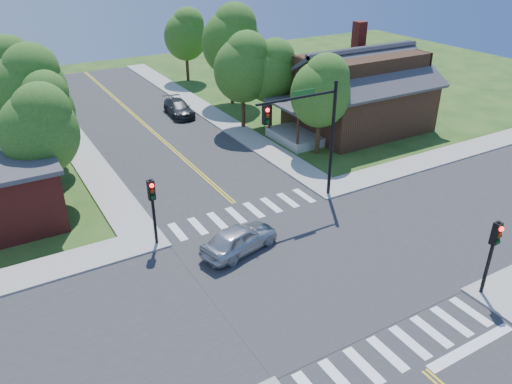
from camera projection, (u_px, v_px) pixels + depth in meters
ground at (307, 268)px, 24.30m from camera, size 100.00×100.00×0.00m
road_ns at (307, 267)px, 24.29m from camera, size 10.00×90.00×0.04m
road_ew at (307, 267)px, 24.29m from camera, size 90.00×10.00×0.04m
intersection_patch at (307, 268)px, 24.30m from camera, size 10.20×10.20×0.06m
sidewalk_ne at (349, 120)px, 43.48m from camera, size 40.00×40.00×0.14m
crosswalk_north at (245, 212)px, 29.03m from camera, size 8.85×2.00×0.01m
crosswalk_south at (399, 348)px, 19.52m from camera, size 8.85×2.00×0.01m
centerline at (307, 267)px, 24.28m from camera, size 0.30×90.00×0.01m
stop_bar at (471, 348)px, 19.59m from camera, size 4.60×0.45×0.09m
signal_mast_ne at (310, 126)px, 28.11m from camera, size 5.30×0.42×7.20m
signal_pole_se at (494, 245)px, 21.27m from camera, size 0.34×0.42×3.80m
signal_pole_nw at (152, 200)px, 24.84m from camera, size 0.34×0.42×3.80m
house_ne at (359, 88)px, 40.45m from camera, size 13.05×8.80×7.11m
tree_e_a at (322, 89)px, 34.85m from camera, size 4.32×4.10×7.34m
tree_e_b at (272, 70)px, 40.08m from camera, size 4.29×4.07×7.29m
tree_e_c at (232, 38)px, 45.29m from camera, size 5.42×5.15×9.21m
tree_e_d at (186, 33)px, 53.14m from camera, size 4.58×4.35×7.78m
tree_w_a at (40, 127)px, 27.82m from camera, size 4.37×4.15×7.43m
tree_w_b at (31, 86)px, 33.01m from camera, size 4.93×4.68×8.38m
tree_w_c at (9, 69)px, 39.29m from camera, size 4.51×4.28×7.66m
tree_house at (244, 66)px, 39.45m from camera, size 4.67×4.44×7.94m
tree_bldg at (43, 107)px, 32.21m from camera, size 4.08×3.87×6.93m
car_silver at (239, 239)px, 25.21m from camera, size 3.78×5.11×1.46m
car_dgrey at (179, 108)px, 44.41m from camera, size 2.55×4.86×1.33m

